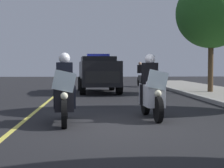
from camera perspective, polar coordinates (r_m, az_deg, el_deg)
The scene contains 7 objects.
ground_plane at distance 8.30m, azimuth 0.64°, elevation -6.75°, with size 80.00×80.00×0.00m, color black.
lane_stripe_center at distance 8.45m, azimuth -15.01°, elevation -6.65°, with size 48.00×0.12×0.01m, color #E0D14C.
police_motorcycle_lead_left at distance 8.73m, azimuth -7.59°, elevation -1.67°, with size 2.14×0.60×1.72m.
police_motorcycle_lead_right at distance 9.51m, azimuth 6.31°, elevation -1.29°, with size 2.14×0.60×1.72m.
police_suv at distance 18.96m, azimuth -2.20°, elevation 1.88°, with size 5.01×2.31×2.05m.
cyclist_background at distance 24.40m, azimuth 4.48°, elevation 1.56°, with size 1.76×0.33×1.69m.
tree_far_back at distance 18.93m, azimuth 15.61°, elevation 10.81°, with size 3.57×3.57×5.71m.
Camera 1 is at (8.16, -0.59, 1.38)m, focal length 57.15 mm.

